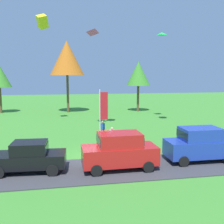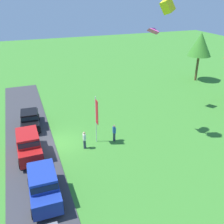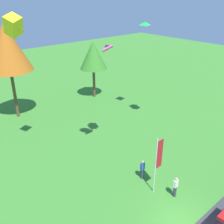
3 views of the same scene
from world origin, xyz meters
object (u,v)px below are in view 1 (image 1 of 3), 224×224
at_px(kite_diamond_mid_center, 92,32).
at_px(car_sedan_far_end, 29,156).
at_px(car_suv_near_entrance, 200,143).
at_px(tree_left_of_center, 138,74).
at_px(person_on_lawn, 103,130).
at_px(person_beside_suv, 112,137).
at_px(kite_box_low_drifter, 42,22).
at_px(tree_center_back, 67,58).
at_px(car_suv_mid_row, 120,149).
at_px(kite_diamond_near_flag, 162,34).
at_px(flag_banner, 103,110).

bearing_deg(kite_diamond_mid_center, car_sedan_far_end, -114.20).
distance_m(car_suv_near_entrance, tree_left_of_center, 24.78).
bearing_deg(person_on_lawn, person_beside_suv, -84.31).
height_order(tree_left_of_center, kite_box_low_drifter, kite_box_low_drifter).
relative_size(car_suv_near_entrance, tree_center_back, 0.42).
distance_m(car_suv_mid_row, tree_left_of_center, 26.50).
relative_size(person_beside_suv, kite_diamond_near_flag, 1.59).
bearing_deg(car_suv_near_entrance, kite_diamond_mid_center, 118.45).
bearing_deg(kite_box_low_drifter, car_sedan_far_end, -89.90).
xyz_separation_m(car_suv_mid_row, person_on_lawn, (0.10, 7.85, -0.42)).
bearing_deg(flag_banner, person_on_lawn, 81.72).
xyz_separation_m(kite_box_low_drifter, kite_diamond_near_flag, (14.08, 0.07, -0.91)).
bearing_deg(tree_left_of_center, person_beside_suv, -111.46).
relative_size(flag_banner, kite_box_low_drifter, 3.43).
bearing_deg(kite_diamond_mid_center, flag_banner, -87.33).
distance_m(car_suv_near_entrance, person_beside_suv, 6.79).
relative_size(person_beside_suv, flag_banner, 0.37).
height_order(kite_box_low_drifter, kite_diamond_near_flag, kite_box_low_drifter).
height_order(person_beside_suv, kite_diamond_near_flag, kite_diamond_near_flag).
distance_m(kite_box_low_drifter, kite_diamond_near_flag, 14.11).
bearing_deg(car_sedan_far_end, flag_banner, 47.04).
height_order(person_on_lawn, person_beside_suv, same).
relative_size(car_suv_near_entrance, person_on_lawn, 2.70).
bearing_deg(flag_banner, kite_diamond_mid_center, 92.67).
relative_size(car_suv_near_entrance, person_beside_suv, 2.70).
relative_size(person_on_lawn, flag_banner, 0.37).
distance_m(person_beside_suv, kite_box_low_drifter, 16.61).
bearing_deg(car_sedan_far_end, kite_diamond_mid_center, 65.80).
bearing_deg(car_suv_mid_row, kite_diamond_mid_center, 91.92).
bearing_deg(flag_banner, person_beside_suv, -68.59).
relative_size(tree_center_back, flag_banner, 2.35).
xyz_separation_m(car_suv_near_entrance, flag_banner, (-5.80, 5.65, 1.65)).
height_order(person_beside_suv, tree_left_of_center, tree_left_of_center).
bearing_deg(car_suv_mid_row, tree_center_back, 96.07).
height_order(person_beside_suv, tree_center_back, tree_center_back).
bearing_deg(car_suv_near_entrance, person_beside_suv, 140.92).
height_order(car_sedan_far_end, person_beside_suv, car_sedan_far_end).
height_order(car_suv_mid_row, flag_banner, flag_banner).
bearing_deg(car_suv_near_entrance, flag_banner, 135.77).
height_order(person_beside_suv, kite_diamond_mid_center, kite_diamond_mid_center).
bearing_deg(person_beside_suv, car_sedan_far_end, -143.49).
distance_m(person_beside_suv, flag_banner, 2.54).
xyz_separation_m(car_suv_near_entrance, tree_left_of_center, (2.57, 24.20, 4.65)).
relative_size(person_on_lawn, tree_left_of_center, 0.22).
relative_size(car_suv_mid_row, kite_diamond_near_flag, 4.30).
height_order(kite_diamond_mid_center, kite_diamond_near_flag, kite_diamond_near_flag).
bearing_deg(tree_left_of_center, car_suv_near_entrance, -96.06).
height_order(tree_center_back, kite_diamond_mid_center, tree_center_back).
bearing_deg(tree_center_back, tree_left_of_center, -5.19).
height_order(flag_banner, kite_box_low_drifter, kite_box_low_drifter).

